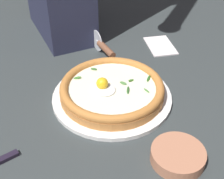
{
  "coord_description": "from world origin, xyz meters",
  "views": [
    {
      "loc": [
        0.59,
        -0.4,
        0.56
      ],
      "look_at": [
        0.01,
        -0.02,
        0.03
      ],
      "focal_mm": 49.44,
      "sensor_mm": 36.0,
      "label": 1
    }
  ],
  "objects_px": {
    "pizza": "(112,89)",
    "pizza_cutter": "(103,47)",
    "side_bowl": "(178,156)",
    "folded_napkin": "(160,45)"
  },
  "relations": [
    {
      "from": "pizza",
      "to": "pizza_cutter",
      "type": "bearing_deg",
      "value": 153.67
    },
    {
      "from": "pizza",
      "to": "side_bowl",
      "type": "height_order",
      "value": "pizza"
    },
    {
      "from": "folded_napkin",
      "to": "side_bowl",
      "type": "bearing_deg",
      "value": -36.4
    },
    {
      "from": "pizza",
      "to": "side_bowl",
      "type": "relative_size",
      "value": 2.36
    },
    {
      "from": "side_bowl",
      "to": "pizza_cutter",
      "type": "distance_m",
      "value": 0.49
    },
    {
      "from": "pizza_cutter",
      "to": "folded_napkin",
      "type": "xyz_separation_m",
      "value": [
        0.06,
        0.21,
        -0.03
      ]
    },
    {
      "from": "pizza_cutter",
      "to": "folded_napkin",
      "type": "relative_size",
      "value": 1.11
    },
    {
      "from": "pizza_cutter",
      "to": "folded_napkin",
      "type": "bearing_deg",
      "value": 75.31
    },
    {
      "from": "pizza",
      "to": "folded_napkin",
      "type": "xyz_separation_m",
      "value": [
        -0.16,
        0.31,
        -0.03
      ]
    },
    {
      "from": "pizza",
      "to": "side_bowl",
      "type": "xyz_separation_m",
      "value": [
        0.27,
        0.0,
        -0.02
      ]
    }
  ]
}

